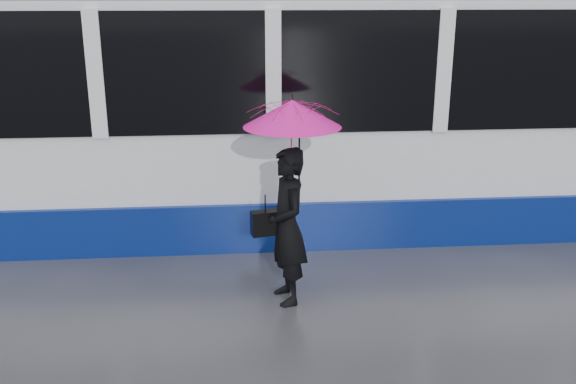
{
  "coord_description": "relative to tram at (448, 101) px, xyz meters",
  "views": [
    {
      "loc": [
        0.78,
        -6.13,
        3.12
      ],
      "look_at": [
        1.32,
        0.23,
        1.1
      ],
      "focal_mm": 40.0,
      "sensor_mm": 36.0,
      "label": 1
    }
  ],
  "objects": [
    {
      "name": "ground",
      "position": [
        -3.74,
        -2.5,
        -1.64
      ],
      "size": [
        90.0,
        90.0,
        0.0
      ],
      "primitive_type": "plane",
      "color": "#2F2F34",
      "rests_on": "ground"
    },
    {
      "name": "woman",
      "position": [
        -2.45,
        -2.55,
        -0.82
      ],
      "size": [
        0.51,
        0.67,
        1.64
      ],
      "primitive_type": "imported",
      "rotation": [
        0.0,
        0.0,
        -1.35
      ],
      "color": "black",
      "rests_on": "ground"
    },
    {
      "name": "rails",
      "position": [
        -3.74,
        -0.0,
        -1.63
      ],
      "size": [
        34.0,
        1.51,
        0.02
      ],
      "color": "#3F3D38",
      "rests_on": "ground"
    },
    {
      "name": "tram",
      "position": [
        0.0,
        0.0,
        0.0
      ],
      "size": [
        26.0,
        2.56,
        3.35
      ],
      "color": "white",
      "rests_on": "ground"
    },
    {
      "name": "umbrella",
      "position": [
        -2.4,
        -2.55,
        0.16
      ],
      "size": [
        1.15,
        1.15,
        1.1
      ],
      "rotation": [
        0.0,
        0.0,
        0.22
      ],
      "color": "#DD125E",
      "rests_on": "ground"
    },
    {
      "name": "handbag",
      "position": [
        -2.67,
        -2.53,
        -0.78
      ],
      "size": [
        0.31,
        0.19,
        0.43
      ],
      "rotation": [
        0.0,
        0.0,
        0.22
      ],
      "color": "black",
      "rests_on": "ground"
    }
  ]
}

